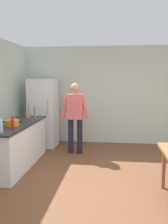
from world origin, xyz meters
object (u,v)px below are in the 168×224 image
(bottle_vinegar_tall, at_px, (35,113))
(refrigerator, at_px, (43,113))
(utensil_jar, at_px, (28,115))
(bottle_sauce_red, at_px, (13,124))
(person, at_px, (75,113))
(bottle_beer_brown, at_px, (0,123))
(bottle_water_clear, at_px, (1,126))
(cooking_pot, at_px, (12,123))

(bottle_vinegar_tall, bearing_deg, refrigerator, 94.63)
(bottle_vinegar_tall, bearing_deg, utensil_jar, 164.08)
(bottle_vinegar_tall, bearing_deg, bottle_sauce_red, -90.81)
(person, distance_m, bottle_sauce_red, 1.85)
(utensil_jar, xyz_separation_m, bottle_beer_brown, (-0.09, -1.23, 0.03))
(utensil_jar, bearing_deg, bottle_vinegar_tall, -15.92)
(bottle_water_clear, xyz_separation_m, bottle_beer_brown, (-0.18, 0.38, -0.02))
(bottle_water_clear, relative_size, bottle_beer_brown, 1.15)
(bottle_beer_brown, xyz_separation_m, bottle_sauce_red, (0.25, -0.04, -0.01))
(bottle_vinegar_tall, bearing_deg, bottle_water_clear, -93.06)
(refrigerator, distance_m, bottle_water_clear, 2.51)
(bottle_beer_brown, bearing_deg, bottle_vinegar_tall, 77.20)
(bottle_water_clear, bearing_deg, bottle_sauce_red, 78.86)
(person, distance_m, bottle_beer_brown, 1.95)
(refrigerator, height_order, cooking_pot, refrigerator)
(refrigerator, relative_size, utensil_jar, 5.62)
(cooking_pot, bearing_deg, bottle_beer_brown, -116.64)
(person, distance_m, bottle_water_clear, 2.18)
(bottle_water_clear, distance_m, bottle_sauce_red, 0.34)
(person, xyz_separation_m, bottle_beer_brown, (-1.14, -1.58, 0.03))
(person, relative_size, bottle_sauce_red, 7.08)
(refrigerator, distance_m, cooking_pot, 1.89)
(utensil_jar, bearing_deg, refrigerator, 83.60)
(person, height_order, cooking_pot, person)
(person, bearing_deg, bottle_beer_brown, -125.85)
(person, height_order, bottle_water_clear, person)
(bottle_vinegar_tall, bearing_deg, person, 24.65)
(utensil_jar, bearing_deg, bottle_water_clear, -86.60)
(cooking_pot, height_order, bottle_water_clear, bottle_water_clear)
(bottle_beer_brown, height_order, bottle_sauce_red, bottle_beer_brown)
(refrigerator, relative_size, bottle_water_clear, 6.00)
(refrigerator, height_order, bottle_beer_brown, refrigerator)
(person, xyz_separation_m, bottle_water_clear, (-0.96, -1.96, 0.05))
(refrigerator, height_order, bottle_sauce_red, refrigerator)
(bottle_sauce_red, bearing_deg, bottle_vinegar_tall, 89.19)
(refrigerator, distance_m, person, 1.10)
(cooking_pot, distance_m, utensil_jar, 0.99)
(cooking_pot, bearing_deg, refrigerator, 87.87)
(bottle_water_clear, xyz_separation_m, bottle_sauce_red, (0.07, 0.33, -0.03))
(utensil_jar, distance_m, bottle_beer_brown, 1.23)
(bottle_vinegar_tall, xyz_separation_m, bottle_water_clear, (-0.08, -1.56, -0.01))
(person, relative_size, cooking_pot, 4.25)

